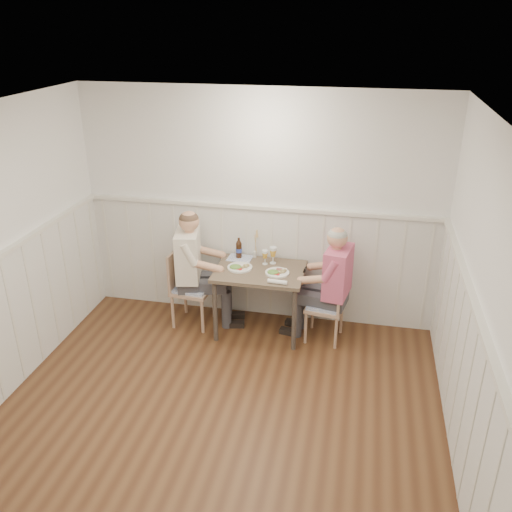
# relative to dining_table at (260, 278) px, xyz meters

# --- Properties ---
(ground_plane) EXTENTS (4.50, 4.50, 0.00)m
(ground_plane) POSITION_rel_dining_table_xyz_m (-0.09, -1.84, -0.65)
(ground_plane) COLOR #492A18
(room_shell) EXTENTS (4.04, 4.54, 2.60)m
(room_shell) POSITION_rel_dining_table_xyz_m (-0.09, -1.84, 0.87)
(room_shell) COLOR white
(room_shell) RESTS_ON ground
(wainscot) EXTENTS (4.00, 4.49, 1.34)m
(wainscot) POSITION_rel_dining_table_xyz_m (-0.09, -1.15, 0.04)
(wainscot) COLOR silver
(wainscot) RESTS_ON ground
(dining_table) EXTENTS (0.95, 0.70, 0.75)m
(dining_table) POSITION_rel_dining_table_xyz_m (0.00, 0.00, 0.00)
(dining_table) COLOR brown
(dining_table) RESTS_ON ground
(chair_right) EXTENTS (0.42, 0.42, 0.81)m
(chair_right) POSITION_rel_dining_table_xyz_m (0.76, -0.02, -0.21)
(chair_right) COLOR tan
(chair_right) RESTS_ON ground
(chair_left) EXTENTS (0.45, 0.45, 0.88)m
(chair_left) POSITION_rel_dining_table_xyz_m (-0.83, 0.02, -0.17)
(chair_left) COLOR tan
(chair_left) RESTS_ON ground
(man_in_pink) EXTENTS (0.66, 0.47, 1.32)m
(man_in_pink) POSITION_rel_dining_table_xyz_m (0.79, -0.00, -0.10)
(man_in_pink) COLOR #3F3F47
(man_in_pink) RESTS_ON ground
(diner_cream) EXTENTS (0.69, 0.50, 1.38)m
(diner_cream) POSITION_rel_dining_table_xyz_m (-0.76, 0.02, -0.07)
(diner_cream) COLOR #3F3F47
(diner_cream) RESTS_ON ground
(plate_man) EXTENTS (0.26, 0.26, 0.06)m
(plate_man) POSITION_rel_dining_table_xyz_m (0.19, -0.05, 0.12)
(plate_man) COLOR white
(plate_man) RESTS_ON dining_table
(plate_diner) EXTENTS (0.27, 0.27, 0.07)m
(plate_diner) POSITION_rel_dining_table_xyz_m (-0.23, -0.02, 0.12)
(plate_diner) COLOR white
(plate_diner) RESTS_ON dining_table
(beer_glass_a) EXTENTS (0.08, 0.08, 0.19)m
(beer_glass_a) POSITION_rel_dining_table_xyz_m (0.11, 0.19, 0.23)
(beer_glass_a) COLOR silver
(beer_glass_a) RESTS_ON dining_table
(beer_glass_b) EXTENTS (0.07, 0.07, 0.16)m
(beer_glass_b) POSITION_rel_dining_table_xyz_m (0.03, 0.15, 0.21)
(beer_glass_b) COLOR silver
(beer_glass_b) RESTS_ON dining_table
(beer_bottle) EXTENTS (0.07, 0.07, 0.24)m
(beer_bottle) POSITION_rel_dining_table_xyz_m (-0.29, 0.26, 0.21)
(beer_bottle) COLOR black
(beer_bottle) RESTS_ON dining_table
(rolled_napkin) EXTENTS (0.20, 0.06, 0.04)m
(rolled_napkin) POSITION_rel_dining_table_xyz_m (0.24, -0.29, 0.12)
(rolled_napkin) COLOR white
(rolled_napkin) RESTS_ON dining_table
(grass_vase) EXTENTS (0.04, 0.04, 0.35)m
(grass_vase) POSITION_rel_dining_table_xyz_m (-0.12, 0.31, 0.26)
(grass_vase) COLOR silver
(grass_vase) RESTS_ON dining_table
(gingham_mat) EXTENTS (0.28, 0.23, 0.01)m
(gingham_mat) POSITION_rel_dining_table_xyz_m (-0.28, 0.25, 0.10)
(gingham_mat) COLOR #657CC0
(gingham_mat) RESTS_ON dining_table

